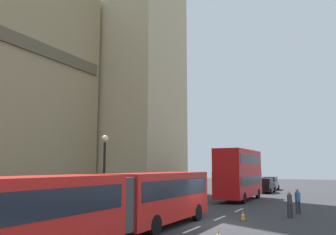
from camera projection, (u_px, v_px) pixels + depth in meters
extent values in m
plane|color=#333335|center=(209.00, 223.00, 20.05)|extent=(160.00, 160.00, 0.00)
cube|color=silver|center=(192.00, 230.00, 17.78)|extent=(2.20, 0.16, 0.01)
cube|color=silver|center=(220.00, 218.00, 21.85)|extent=(2.20, 0.16, 0.01)
cube|color=silver|center=(239.00, 210.00, 25.92)|extent=(2.20, 0.16, 0.01)
cube|color=red|center=(159.00, 196.00, 19.02)|extent=(8.57, 2.50, 2.50)
cube|color=#1E232D|center=(159.00, 187.00, 19.08)|extent=(7.89, 2.54, 0.90)
cube|color=red|center=(15.00, 218.00, 10.65)|extent=(8.57, 2.50, 2.50)
cube|color=#1E232D|center=(16.00, 203.00, 10.71)|extent=(7.89, 2.54, 0.90)
cylinder|color=#3F3F3F|center=(107.00, 204.00, 14.83)|extent=(2.37, 2.38, 2.25)
cylinder|color=black|center=(197.00, 212.00, 20.78)|extent=(1.00, 0.30, 1.00)
cylinder|color=black|center=(154.00, 226.00, 16.08)|extent=(1.00, 0.30, 1.00)
cube|color=red|center=(239.00, 184.00, 33.84)|extent=(9.12, 2.50, 2.40)
cube|color=black|center=(239.00, 180.00, 33.89)|extent=(8.21, 2.54, 0.84)
cube|color=red|center=(239.00, 161.00, 34.16)|extent=(8.94, 2.50, 2.10)
cube|color=black|center=(239.00, 160.00, 34.18)|extent=(8.21, 2.54, 0.84)
cylinder|color=black|center=(258.00, 194.00, 35.76)|extent=(1.00, 0.30, 1.00)
cylinder|color=black|center=(244.00, 198.00, 30.60)|extent=(1.00, 0.30, 1.00)
cube|color=black|center=(265.00, 187.00, 43.49)|extent=(4.40, 1.80, 0.90)
cube|color=black|center=(265.00, 181.00, 43.42)|extent=(2.46, 1.66, 0.70)
cylinder|color=black|center=(274.00, 190.00, 44.32)|extent=(0.64, 0.30, 0.64)
cylinder|color=black|center=(270.00, 191.00, 41.83)|extent=(0.64, 0.30, 0.64)
cube|color=gray|center=(271.00, 185.00, 49.22)|extent=(4.40, 1.80, 0.90)
cube|color=black|center=(270.00, 179.00, 49.16)|extent=(2.46, 1.66, 0.70)
cylinder|color=black|center=(278.00, 187.00, 50.05)|extent=(0.64, 0.30, 0.64)
cylinder|color=black|center=(275.00, 188.00, 47.56)|extent=(0.64, 0.30, 0.64)
cylinder|color=white|center=(218.00, 235.00, 14.70)|extent=(0.17, 0.17, 0.08)
cube|color=black|center=(243.00, 220.00, 20.83)|extent=(0.36, 0.36, 0.03)
cone|color=orange|center=(243.00, 215.00, 20.87)|extent=(0.28, 0.28, 0.55)
cylinder|color=white|center=(243.00, 215.00, 20.87)|extent=(0.17, 0.17, 0.08)
cylinder|color=black|center=(103.00, 216.00, 21.62)|extent=(0.32, 0.32, 0.30)
cylinder|color=black|center=(104.00, 180.00, 21.94)|extent=(0.16, 0.16, 4.80)
sphere|color=beige|center=(105.00, 139.00, 22.33)|extent=(0.44, 0.44, 0.44)
cylinder|color=#333333|center=(289.00, 211.00, 21.93)|extent=(0.16, 0.16, 0.86)
cylinder|color=#333333|center=(292.00, 211.00, 21.90)|extent=(0.16, 0.16, 0.86)
cube|color=#3F3F47|center=(290.00, 199.00, 22.02)|extent=(0.45, 0.35, 0.60)
sphere|color=beige|center=(289.00, 193.00, 22.08)|extent=(0.22, 0.22, 0.22)
cylinder|color=#333333|center=(297.00, 208.00, 23.89)|extent=(0.16, 0.16, 0.86)
cylinder|color=#333333|center=(300.00, 208.00, 23.90)|extent=(0.16, 0.16, 0.86)
cube|color=#3372B2|center=(298.00, 197.00, 24.00)|extent=(0.47, 0.40, 0.60)
sphere|color=#936B4C|center=(297.00, 191.00, 24.06)|extent=(0.22, 0.22, 0.22)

